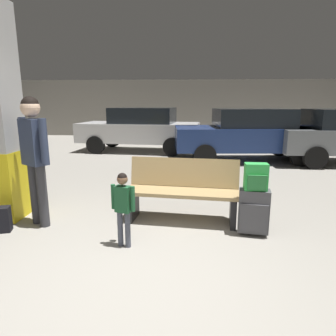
{
  "coord_description": "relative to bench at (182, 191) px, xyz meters",
  "views": [
    {
      "loc": [
        0.44,
        -2.45,
        1.68
      ],
      "look_at": [
        0.22,
        1.3,
        0.85
      ],
      "focal_mm": 31.71,
      "sensor_mm": 36.0,
      "label": 1
    }
  ],
  "objects": [
    {
      "name": "child",
      "position": [
        -0.68,
        -0.86,
        0.11
      ],
      "size": [
        0.29,
        0.21,
        0.9
      ],
      "color": "#4C5160",
      "rests_on": "ground_plane"
    },
    {
      "name": "garage_back_wall",
      "position": [
        -0.41,
        11.22,
        0.96
      ],
      "size": [
        18.0,
        0.12,
        2.8
      ],
      "primitive_type": "cube",
      "color": "gray",
      "rests_on": "ground_plane"
    },
    {
      "name": "backpack_bright",
      "position": [
        0.92,
        -0.45,
        0.33
      ],
      "size": [
        0.29,
        0.2,
        0.34
      ],
      "color": "green",
      "rests_on": "suitcase"
    },
    {
      "name": "ground_plane",
      "position": [
        -0.41,
        2.36,
        -0.49
      ],
      "size": [
        18.0,
        18.0,
        0.1
      ],
      "primitive_type": "cube",
      "color": "gray"
    },
    {
      "name": "parked_car_near",
      "position": [
        1.84,
        4.67,
        0.36
      ],
      "size": [
        4.21,
        2.01,
        1.51
      ],
      "color": "navy",
      "rests_on": "ground_plane"
    },
    {
      "name": "adult",
      "position": [
        -1.98,
        -0.28,
        0.65
      ],
      "size": [
        0.52,
        0.38,
        1.76
      ],
      "color": "#38383D",
      "rests_on": "ground_plane"
    },
    {
      "name": "bench",
      "position": [
        0.0,
        0.0,
        0.0
      ],
      "size": [
        1.65,
        0.71,
        0.89
      ],
      "color": "tan",
      "rests_on": "ground_plane"
    },
    {
      "name": "suitcase",
      "position": [
        0.92,
        -0.45,
        -0.12
      ],
      "size": [
        0.41,
        0.29,
        0.6
      ],
      "color": "#4C4C51",
      "rests_on": "ground_plane"
    },
    {
      "name": "parked_car_far",
      "position": [
        -1.54,
        6.23,
        0.36
      ],
      "size": [
        4.27,
        2.15,
        1.51
      ],
      "color": "silver",
      "rests_on": "ground_plane"
    }
  ]
}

